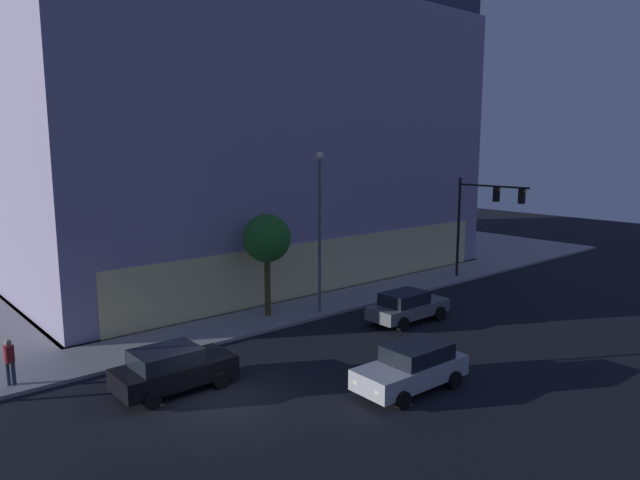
{
  "coord_description": "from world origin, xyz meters",
  "views": [
    {
      "loc": [
        -9.79,
        -16.52,
        8.76
      ],
      "look_at": [
        6.51,
        2.47,
        4.65
      ],
      "focal_mm": 32.39,
      "sensor_mm": 36.0,
      "label": 1
    }
  ],
  "objects_px": {
    "car_black": "(173,368)",
    "modern_building": "(208,125)",
    "traffic_light_far_corner": "(483,209)",
    "pedestrian_waiting": "(9,358)",
    "sidewalk_tree": "(267,239)",
    "car_silver": "(412,367)",
    "street_lamp_sidewalk": "(320,213)",
    "car_grey": "(407,306)"
  },
  "relations": [
    {
      "from": "car_silver",
      "to": "car_grey",
      "type": "bearing_deg",
      "value": 42.11
    },
    {
      "from": "modern_building",
      "to": "pedestrian_waiting",
      "type": "bearing_deg",
      "value": -137.52
    },
    {
      "from": "modern_building",
      "to": "traffic_light_far_corner",
      "type": "distance_m",
      "value": 20.88
    },
    {
      "from": "pedestrian_waiting",
      "to": "car_silver",
      "type": "height_order",
      "value": "pedestrian_waiting"
    },
    {
      "from": "modern_building",
      "to": "traffic_light_far_corner",
      "type": "xyz_separation_m",
      "value": [
        9.32,
        -17.86,
        -5.47
      ]
    },
    {
      "from": "traffic_light_far_corner",
      "to": "car_black",
      "type": "distance_m",
      "value": 23.19
    },
    {
      "from": "traffic_light_far_corner",
      "to": "car_grey",
      "type": "xyz_separation_m",
      "value": [
        -10.06,
        -2.52,
        -3.98
      ]
    },
    {
      "from": "modern_building",
      "to": "sidewalk_tree",
      "type": "xyz_separation_m",
      "value": [
        -5.61,
        -15.23,
        -6.18
      ]
    },
    {
      "from": "pedestrian_waiting",
      "to": "traffic_light_far_corner",
      "type": "bearing_deg",
      "value": -3.27
    },
    {
      "from": "sidewalk_tree",
      "to": "car_grey",
      "type": "bearing_deg",
      "value": -46.63
    },
    {
      "from": "modern_building",
      "to": "sidewalk_tree",
      "type": "bearing_deg",
      "value": -110.21
    },
    {
      "from": "street_lamp_sidewalk",
      "to": "car_silver",
      "type": "distance_m",
      "value": 10.97
    },
    {
      "from": "modern_building",
      "to": "car_black",
      "type": "bearing_deg",
      "value": -123.47
    },
    {
      "from": "modern_building",
      "to": "car_silver",
      "type": "relative_size",
      "value": 6.83
    },
    {
      "from": "car_grey",
      "to": "car_silver",
      "type": "bearing_deg",
      "value": -137.89
    },
    {
      "from": "modern_building",
      "to": "sidewalk_tree",
      "type": "height_order",
      "value": "modern_building"
    },
    {
      "from": "traffic_light_far_corner",
      "to": "car_black",
      "type": "xyz_separation_m",
      "value": [
        -22.71,
        -2.4,
        -3.98
      ]
    },
    {
      "from": "modern_building",
      "to": "street_lamp_sidewalk",
      "type": "xyz_separation_m",
      "value": [
        -3.19,
        -16.5,
        -4.94
      ]
    },
    {
      "from": "sidewalk_tree",
      "to": "car_silver",
      "type": "bearing_deg",
      "value": -96.29
    },
    {
      "from": "car_black",
      "to": "car_silver",
      "type": "xyz_separation_m",
      "value": [
        6.62,
        -5.58,
        0.03
      ]
    },
    {
      "from": "sidewalk_tree",
      "to": "car_black",
      "type": "height_order",
      "value": "sidewalk_tree"
    },
    {
      "from": "modern_building",
      "to": "car_black",
      "type": "relative_size",
      "value": 7.14
    },
    {
      "from": "car_grey",
      "to": "modern_building",
      "type": "bearing_deg",
      "value": 87.92
    },
    {
      "from": "modern_building",
      "to": "car_grey",
      "type": "bearing_deg",
      "value": -92.08
    },
    {
      "from": "sidewalk_tree",
      "to": "car_grey",
      "type": "distance_m",
      "value": 7.81
    },
    {
      "from": "traffic_light_far_corner",
      "to": "modern_building",
      "type": "bearing_deg",
      "value": 117.55
    },
    {
      "from": "car_black",
      "to": "car_silver",
      "type": "relative_size",
      "value": 0.96
    },
    {
      "from": "street_lamp_sidewalk",
      "to": "sidewalk_tree",
      "type": "height_order",
      "value": "street_lamp_sidewalk"
    },
    {
      "from": "car_silver",
      "to": "modern_building",
      "type": "bearing_deg",
      "value": 75.3
    },
    {
      "from": "car_silver",
      "to": "car_grey",
      "type": "relative_size",
      "value": 1.0
    },
    {
      "from": "sidewalk_tree",
      "to": "pedestrian_waiting",
      "type": "distance_m",
      "value": 12.6
    },
    {
      "from": "traffic_light_far_corner",
      "to": "pedestrian_waiting",
      "type": "bearing_deg",
      "value": 176.73
    },
    {
      "from": "car_black",
      "to": "traffic_light_far_corner",
      "type": "bearing_deg",
      "value": 6.04
    },
    {
      "from": "traffic_light_far_corner",
      "to": "street_lamp_sidewalk",
      "type": "xyz_separation_m",
      "value": [
        -12.51,
        1.36,
        0.53
      ]
    },
    {
      "from": "car_grey",
      "to": "sidewalk_tree",
      "type": "bearing_deg",
      "value": 133.37
    },
    {
      "from": "car_black",
      "to": "car_silver",
      "type": "distance_m",
      "value": 8.65
    },
    {
      "from": "modern_building",
      "to": "pedestrian_waiting",
      "type": "relative_size",
      "value": 17.83
    },
    {
      "from": "traffic_light_far_corner",
      "to": "car_silver",
      "type": "relative_size",
      "value": 1.46
    },
    {
      "from": "modern_building",
      "to": "sidewalk_tree",
      "type": "distance_m",
      "value": 17.36
    },
    {
      "from": "car_black",
      "to": "modern_building",
      "type": "bearing_deg",
      "value": 56.53
    },
    {
      "from": "car_silver",
      "to": "street_lamp_sidewalk",
      "type": "bearing_deg",
      "value": 68.99
    },
    {
      "from": "pedestrian_waiting",
      "to": "sidewalk_tree",
      "type": "bearing_deg",
      "value": 5.05
    }
  ]
}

